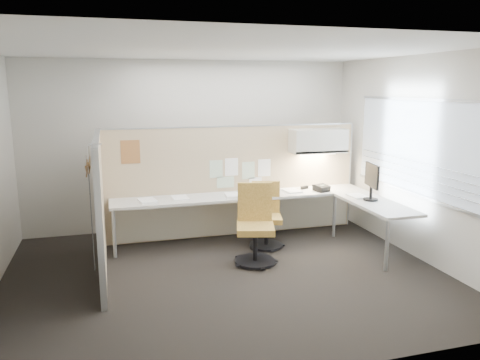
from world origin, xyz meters
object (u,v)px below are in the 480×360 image
object	(u,v)px
chair_right	(266,217)
monitor	(372,180)
phone	(322,188)
chair_left	(255,227)
desk	(266,203)

from	to	relation	value
chair_right	monitor	world-z (taller)	monitor
phone	chair_right	bearing A→B (deg)	173.22
chair_left	monitor	size ratio (longest dim) A/B	1.97
chair_right	phone	size ratio (longest dim) A/B	3.65
chair_left	chair_right	bearing A→B (deg)	73.48
phone	chair_left	bearing A→B (deg)	-168.89
chair_left	phone	bearing A→B (deg)	45.59
desk	monitor	size ratio (longest dim) A/B	7.42
desk	monitor	bearing A→B (deg)	-27.98
chair_left	chair_right	size ratio (longest dim) A/B	1.11
desk	chair_left	bearing A→B (deg)	-118.52
chair_left	phone	world-z (taller)	chair_left
chair_right	monitor	size ratio (longest dim) A/B	1.77
desk	phone	world-z (taller)	phone
chair_left	monitor	distance (m)	1.88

